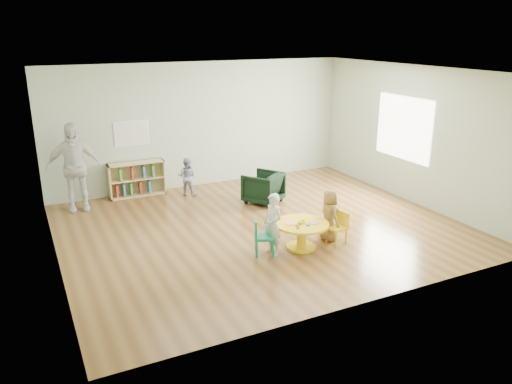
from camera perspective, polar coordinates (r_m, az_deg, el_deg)
room at (r=8.68m, az=0.68°, el=7.66°), size 7.10×7.00×2.80m
activity_table at (r=8.27m, az=5.24°, el=-4.42°), size 0.89×0.89×0.49m
kid_chair_left at (r=8.01m, az=0.65°, el=-4.98°), size 0.43×0.43×0.61m
kid_chair_right at (r=8.57m, az=9.42°, el=-3.88°), size 0.34×0.34×0.54m
bookshelf at (r=11.15m, az=-13.56°, el=1.45°), size 1.20×0.30×0.75m
alphabet_poster at (r=11.04m, az=-14.02°, el=6.53°), size 0.74×0.01×0.54m
armchair at (r=10.39m, az=0.82°, el=0.51°), size 0.97×0.98×0.65m
child_left at (r=7.95m, az=1.95°, el=-3.73°), size 0.32×0.42×1.02m
child_right at (r=8.59m, az=8.36°, el=-2.63°), size 0.30×0.45×0.90m
toddler at (r=10.92m, az=-7.89°, el=1.76°), size 0.52×0.49×0.84m
adult_caretaker at (r=10.42m, az=-20.09°, el=2.67°), size 1.08×0.52×1.78m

